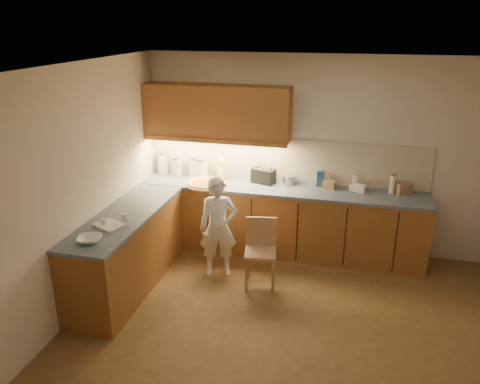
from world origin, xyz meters
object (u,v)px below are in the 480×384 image
(child, at_px, (218,227))
(wooden_chair, at_px, (261,247))
(toaster, at_px, (263,176))
(oil_jug, at_px, (221,169))
(pizza_on_board, at_px, (206,183))

(child, height_order, wooden_chair, child)
(child, distance_m, toaster, 1.06)
(oil_jug, height_order, toaster, oil_jug)
(child, bearing_deg, pizza_on_board, 101.20)
(pizza_on_board, xyz_separation_m, child, (0.35, -0.64, -0.32))
(oil_jug, relative_size, toaster, 0.92)
(child, xyz_separation_m, oil_jug, (-0.22, 0.92, 0.44))
(wooden_chair, bearing_deg, child, 163.11)
(child, relative_size, wooden_chair, 1.56)
(oil_jug, bearing_deg, pizza_on_board, -116.10)
(wooden_chair, distance_m, oil_jug, 1.38)
(toaster, bearing_deg, wooden_chair, -62.24)
(wooden_chair, distance_m, toaster, 1.14)
(pizza_on_board, xyz_separation_m, wooden_chair, (0.89, -0.71, -0.48))
(child, height_order, toaster, child)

